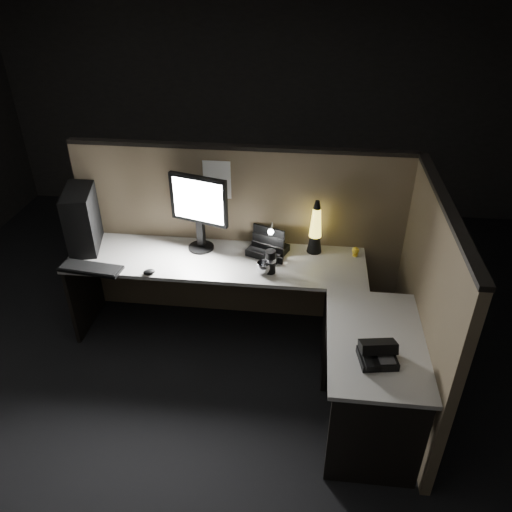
# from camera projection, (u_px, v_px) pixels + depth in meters

# --- Properties ---
(floor) EXTENTS (6.00, 6.00, 0.00)m
(floor) POSITION_uv_depth(u_px,v_px,m) (225.00, 385.00, 3.72)
(floor) COLOR black
(floor) RESTS_ON ground
(room_shell) EXTENTS (6.00, 6.00, 6.00)m
(room_shell) POSITION_uv_depth(u_px,v_px,m) (216.00, 185.00, 2.86)
(room_shell) COLOR silver
(room_shell) RESTS_ON ground
(partition_back) EXTENTS (2.66, 0.06, 1.50)m
(partition_back) POSITION_uv_depth(u_px,v_px,m) (241.00, 237.00, 4.11)
(partition_back) COLOR brown
(partition_back) RESTS_ON ground
(partition_right) EXTENTS (0.06, 1.66, 1.50)m
(partition_right) POSITION_uv_depth(u_px,v_px,m) (424.00, 310.00, 3.28)
(partition_right) COLOR brown
(partition_right) RESTS_ON ground
(desk) EXTENTS (2.60, 1.60, 0.73)m
(desk) POSITION_uv_depth(u_px,v_px,m) (253.00, 305.00, 3.61)
(desk) COLOR #B3B1A9
(desk) RESTS_ON ground
(pc_tower) EXTENTS (0.31, 0.49, 0.48)m
(pc_tower) POSITION_uv_depth(u_px,v_px,m) (83.00, 219.00, 3.91)
(pc_tower) COLOR black
(pc_tower) RESTS_ON desk
(monitor) EXTENTS (0.47, 0.20, 0.61)m
(monitor) POSITION_uv_depth(u_px,v_px,m) (199.00, 206.00, 3.81)
(monitor) COLOR black
(monitor) RESTS_ON desk
(keyboard) EXTENTS (0.49, 0.21, 0.02)m
(keyboard) POSITION_uv_depth(u_px,v_px,m) (91.00, 269.00, 3.72)
(keyboard) COLOR black
(keyboard) RESTS_ON desk
(mouse) EXTENTS (0.11, 0.09, 0.03)m
(mouse) POSITION_uv_depth(u_px,v_px,m) (149.00, 272.00, 3.67)
(mouse) COLOR black
(mouse) RESTS_ON desk
(clip_lamp) EXTENTS (0.05, 0.18, 0.23)m
(clip_lamp) POSITION_uv_depth(u_px,v_px,m) (271.00, 236.00, 3.88)
(clip_lamp) COLOR white
(clip_lamp) RESTS_ON desk
(organizer) EXTENTS (0.34, 0.33, 0.21)m
(organizer) POSITION_uv_depth(u_px,v_px,m) (268.00, 247.00, 3.91)
(organizer) COLOR black
(organizer) RESTS_ON desk
(lava_lamp) EXTENTS (0.12, 0.12, 0.44)m
(lava_lamp) POSITION_uv_depth(u_px,v_px,m) (315.00, 231.00, 3.85)
(lava_lamp) COLOR black
(lava_lamp) RESTS_ON desk
(travel_mug) EXTENTS (0.08, 0.08, 0.19)m
(travel_mug) POSITION_uv_depth(u_px,v_px,m) (271.00, 262.00, 3.65)
(travel_mug) COLOR black
(travel_mug) RESTS_ON desk
(steel_mug) EXTENTS (0.15, 0.15, 0.09)m
(steel_mug) POSITION_uv_depth(u_px,v_px,m) (264.00, 268.00, 3.67)
(steel_mug) COLOR silver
(steel_mug) RESTS_ON desk
(figurine) EXTENTS (0.06, 0.06, 0.06)m
(figurine) POSITION_uv_depth(u_px,v_px,m) (356.00, 251.00, 3.87)
(figurine) COLOR yellow
(figurine) RESTS_ON desk
(pinned_paper) EXTENTS (0.21, 0.00, 0.31)m
(pinned_paper) POSITION_uv_depth(u_px,v_px,m) (217.00, 180.00, 3.82)
(pinned_paper) COLOR white
(pinned_paper) RESTS_ON partition_back
(desk_phone) EXTENTS (0.24, 0.24, 0.13)m
(desk_phone) POSITION_uv_depth(u_px,v_px,m) (377.00, 353.00, 2.89)
(desk_phone) COLOR black
(desk_phone) RESTS_ON desk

